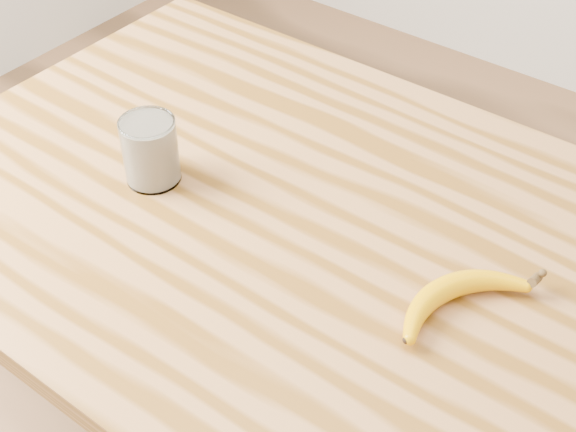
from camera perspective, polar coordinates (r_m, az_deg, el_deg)
The scene contains 3 objects.
table at distance 1.21m, azimuth 1.02°, elevation -4.94°, with size 1.20×0.80×0.90m.
smoothie_glass at distance 1.17m, azimuth -9.77°, elevation 4.62°, with size 0.08×0.08×0.10m.
banana at distance 1.02m, azimuth 11.22°, elevation -4.99°, with size 0.10×0.26×0.03m, color #DC9700, non-canonical shape.
Camera 1 is at (0.48, -0.67, 1.65)m, focal length 50.00 mm.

